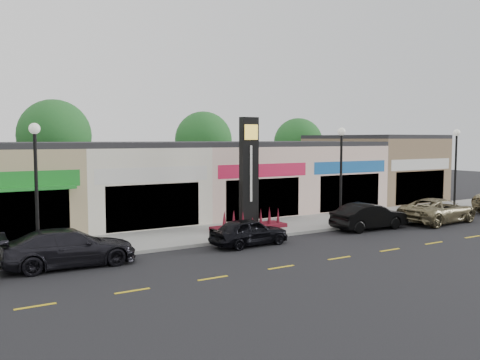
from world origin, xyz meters
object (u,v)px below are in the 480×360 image
(lamp_east_far, at_px, (456,162))
(pylon_sign, at_px, (249,190))
(car_gold_suv, at_px, (438,210))
(car_black_sedan, at_px, (249,232))
(lamp_west_near, at_px, (36,177))
(car_black_conv, at_px, (369,216))
(lamp_east_near, at_px, (341,166))
(car_dark_sedan, at_px, (69,248))

(lamp_east_far, xyz_separation_m, pylon_sign, (-15.00, 1.70, -1.20))
(pylon_sign, relative_size, car_gold_suv, 1.13)
(car_black_sedan, bearing_deg, lamp_west_near, 77.89)
(lamp_east_far, height_order, car_black_conv, lamp_east_far)
(lamp_west_near, height_order, lamp_east_near, same)
(car_dark_sedan, relative_size, car_black_sedan, 1.34)
(lamp_west_near, xyz_separation_m, car_gold_suv, (22.18, -1.69, -2.74))
(car_black_conv, xyz_separation_m, car_gold_suv, (5.18, -0.48, 0.01))
(lamp_east_near, distance_m, lamp_east_far, 10.00)
(lamp_east_far, bearing_deg, car_dark_sedan, -177.53)
(lamp_east_near, xyz_separation_m, car_black_sedan, (-6.91, -1.40, -2.82))
(lamp_west_near, bearing_deg, car_black_conv, -4.09)
(car_black_sedan, bearing_deg, car_gold_suv, -94.68)
(lamp_east_near, height_order, car_dark_sedan, lamp_east_near)
(car_dark_sedan, relative_size, car_gold_suv, 0.96)
(lamp_west_near, height_order, car_gold_suv, lamp_west_near)
(lamp_east_near, relative_size, pylon_sign, 0.91)
(lamp_west_near, distance_m, car_dark_sedan, 3.09)
(lamp_east_far, height_order, car_dark_sedan, lamp_east_far)
(lamp_east_far, relative_size, car_gold_suv, 1.03)
(pylon_sign, relative_size, car_black_conv, 1.35)
(lamp_west_near, xyz_separation_m, car_dark_sedan, (0.97, -1.08, -2.73))
(lamp_east_far, distance_m, pylon_sign, 15.14)
(lamp_west_near, height_order, car_black_sedan, lamp_west_near)
(lamp_east_far, xyz_separation_m, car_black_conv, (-9.00, -1.22, -2.74))
(lamp_east_near, distance_m, pylon_sign, 5.42)
(pylon_sign, bearing_deg, car_dark_sedan, -164.52)
(lamp_west_near, bearing_deg, pylon_sign, 8.77)
(pylon_sign, distance_m, car_dark_sedan, 10.52)
(car_black_sedan, height_order, car_black_conv, car_black_conv)
(lamp_west_near, height_order, car_dark_sedan, lamp_west_near)
(pylon_sign, height_order, car_black_sedan, pylon_sign)
(car_black_conv, bearing_deg, car_dark_sedan, 90.98)
(pylon_sign, bearing_deg, car_black_sedan, -121.70)
(car_gold_suv, bearing_deg, lamp_east_near, 69.35)
(pylon_sign, bearing_deg, lamp_east_far, -6.46)
(lamp_east_far, bearing_deg, car_gold_suv, -156.07)
(lamp_east_far, distance_m, car_gold_suv, 4.99)
(car_black_sedan, bearing_deg, lamp_east_far, -88.66)
(lamp_west_near, bearing_deg, car_black_sedan, -8.73)
(car_dark_sedan, height_order, car_black_conv, car_dark_sedan)
(lamp_east_near, xyz_separation_m, car_black_conv, (1.00, -1.22, -2.74))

